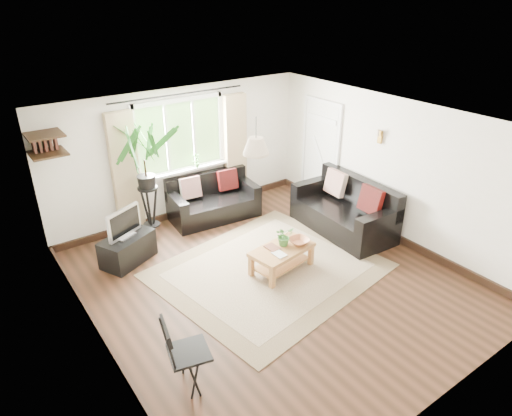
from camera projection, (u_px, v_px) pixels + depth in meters
floor at (272, 281)px, 6.80m from camera, size 5.50×5.50×0.00m
ceiling at (274, 123)px, 5.74m from camera, size 5.50×5.50×0.00m
wall_back at (181, 154)px, 8.28m from camera, size 5.00×0.02×2.40m
wall_front at (452, 314)px, 4.26m from camera, size 5.00×0.02×2.40m
wall_left at (91, 268)px, 4.97m from camera, size 0.02×5.50×2.40m
wall_right at (392, 170)px, 7.58m from camera, size 0.02×5.50×2.40m
rug at (269, 270)px, 7.04m from camera, size 3.53×3.15×0.02m
window at (180, 136)px, 8.09m from camera, size 2.50×0.16×2.16m
door at (320, 154)px, 8.89m from camera, size 0.06×0.96×2.06m
corner_shelf at (46, 144)px, 6.62m from camera, size 0.50×0.50×0.34m
pendant_lamp at (256, 142)px, 6.19m from camera, size 0.36×0.36×0.54m
wall_sconce at (379, 135)px, 7.52m from camera, size 0.12×0.12×0.28m
sofa_back at (214, 199)px, 8.50m from camera, size 1.70×0.97×0.76m
sofa_right at (343, 208)px, 8.01m from camera, size 1.91×1.02×0.88m
coffee_table at (282, 259)px, 6.96m from camera, size 1.05×0.68×0.40m
table_plant at (284, 236)px, 6.89m from camera, size 0.29×0.25×0.31m
bowl at (299, 241)px, 6.98m from camera, size 0.32×0.32×0.08m
book_a at (275, 256)px, 6.66m from camera, size 0.16×0.22×0.02m
book_b at (268, 249)px, 6.82m from camera, size 0.18×0.23×0.02m
tv_stand at (128, 249)px, 7.19m from camera, size 0.96×0.78×0.45m
tv at (124, 222)px, 6.98m from camera, size 0.67×0.47×0.49m
palm_stand at (147, 183)px, 7.58m from camera, size 0.94×0.94×2.01m
folding_chair at (189, 353)px, 4.84m from camera, size 0.56×0.56×0.90m
sill_plant at (197, 160)px, 8.38m from camera, size 0.14×0.10×0.27m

